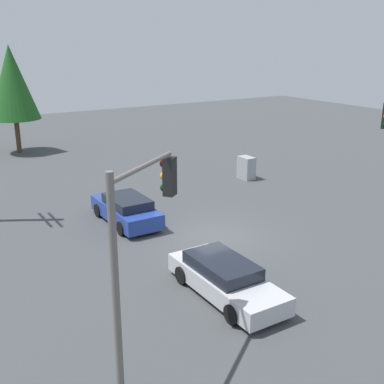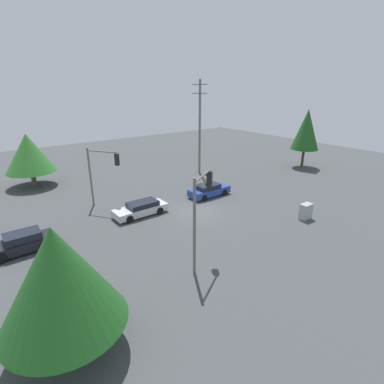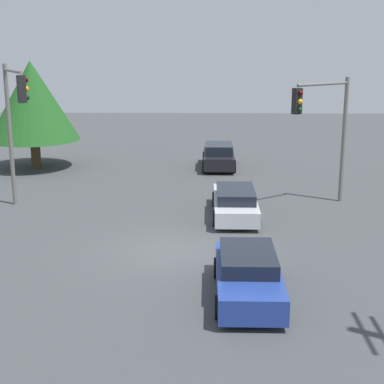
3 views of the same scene
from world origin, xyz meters
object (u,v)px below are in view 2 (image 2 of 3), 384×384
sedan_silver (141,209)px  sedan_blue (209,190)px  traffic_signal_main (102,168)px  traffic_signal_cross (201,204)px  sedan_dark (21,243)px  electrical_cabinet (306,211)px

sedan_silver → sedan_blue: 7.85m
traffic_signal_main → traffic_signal_cross: size_ratio=0.91×
sedan_dark → traffic_signal_main: 9.40m
traffic_signal_cross → sedan_silver: bearing=54.8°
sedan_blue → traffic_signal_main: bearing=-111.7°
sedan_silver → traffic_signal_cross: size_ratio=0.78×
sedan_dark → electrical_cabinet: sedan_dark is taller
sedan_silver → sedan_blue: size_ratio=1.08×
sedan_silver → traffic_signal_cross: (0.66, 9.10, 3.53)m
sedan_blue → traffic_signal_main: size_ratio=0.79×
traffic_signal_cross → electrical_cabinet: traffic_signal_cross is taller
sedan_silver → traffic_signal_cross: 9.78m
sedan_blue → traffic_signal_main: traffic_signal_main is taller
sedan_dark → electrical_cabinet: 22.09m
sedan_silver → electrical_cabinet: 14.23m
sedan_silver → traffic_signal_main: traffic_signal_main is taller
sedan_dark → traffic_signal_cross: size_ratio=0.67×
sedan_blue → sedan_dark: sedan_dark is taller
sedan_blue → electrical_cabinet: 9.74m
sedan_blue → traffic_signal_cross: traffic_signal_cross is taller
sedan_silver → traffic_signal_cross: traffic_signal_cross is taller
traffic_signal_cross → electrical_cabinet: 11.95m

